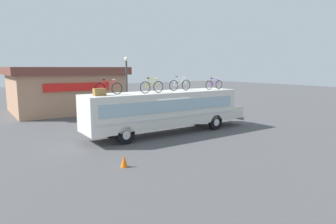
% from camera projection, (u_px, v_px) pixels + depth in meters
% --- Properties ---
extents(ground_plane, '(120.00, 120.00, 0.00)m').
position_uv_depth(ground_plane, '(164.00, 133.00, 19.82)').
color(ground_plane, '#4C4C4F').
extents(bus, '(12.18, 2.50, 2.83)m').
position_uv_depth(bus, '(166.00, 109.00, 19.69)').
color(bus, silver).
rests_on(bus, ground).
extents(luggage_bag_1, '(0.68, 0.41, 0.41)m').
position_uv_depth(luggage_bag_1, '(99.00, 92.00, 16.70)').
color(luggage_bag_1, olive).
rests_on(luggage_bag_1, bus).
extents(rooftop_bicycle_1, '(1.76, 0.44, 0.93)m').
position_uv_depth(rooftop_bicycle_1, '(109.00, 88.00, 17.08)').
color(rooftop_bicycle_1, black).
rests_on(rooftop_bicycle_1, bus).
extents(rooftop_bicycle_2, '(1.71, 0.44, 0.98)m').
position_uv_depth(rooftop_bicycle_2, '(152.00, 87.00, 18.38)').
color(rooftop_bicycle_2, black).
rests_on(rooftop_bicycle_2, bus).
extents(rooftop_bicycle_3, '(1.81, 0.44, 0.98)m').
position_uv_depth(rooftop_bicycle_3, '(180.00, 85.00, 20.36)').
color(rooftop_bicycle_3, black).
rests_on(rooftop_bicycle_3, bus).
extents(rooftop_bicycle_4, '(1.65, 0.44, 0.87)m').
position_uv_depth(rooftop_bicycle_4, '(214.00, 84.00, 21.47)').
color(rooftop_bicycle_4, black).
rests_on(rooftop_bicycle_4, bus).
extents(roadside_building, '(10.67, 9.14, 4.47)m').
position_uv_depth(roadside_building, '(65.00, 89.00, 29.99)').
color(roadside_building, tan).
rests_on(roadside_building, ground).
extents(traffic_cone, '(0.32, 0.32, 0.57)m').
position_uv_depth(traffic_cone, '(124.00, 161.00, 13.08)').
color(traffic_cone, orange).
rests_on(traffic_cone, ground).
extents(street_lamp, '(0.35, 0.35, 5.25)m').
position_uv_depth(street_lamp, '(127.00, 82.00, 23.01)').
color(street_lamp, '#38383D').
rests_on(street_lamp, ground).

